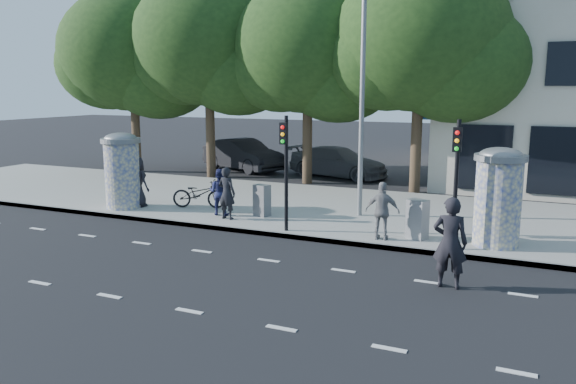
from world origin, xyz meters
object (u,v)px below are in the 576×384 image
at_px(traffic_pole_far, 456,171).
at_px(cabinet_left, 262,200).
at_px(street_lamp, 362,73).
at_px(ped_a, 137,182).
at_px(cabinet_right, 417,219).
at_px(car_mid, 243,155).
at_px(ped_e, 382,211).
at_px(bicycle, 199,194).
at_px(ad_column_left, 122,169).
at_px(traffic_pole_near, 285,161).
at_px(ad_column_right, 498,195).
at_px(car_right, 338,162).
at_px(ped_c, 220,192).
at_px(ped_b, 227,193).
at_px(man_road, 450,243).

height_order(traffic_pole_far, cabinet_left, traffic_pole_far).
relative_size(street_lamp, ped_a, 4.45).
relative_size(ped_a, cabinet_right, 1.61).
height_order(street_lamp, ped_a, street_lamp).
xyz_separation_m(traffic_pole_far, cabinet_left, (-6.33, 1.51, -1.56)).
relative_size(traffic_pole_far, car_mid, 0.67).
height_order(ped_e, car_mid, ped_e).
height_order(bicycle, cabinet_left, cabinet_left).
height_order(ad_column_left, car_mid, ad_column_left).
bearing_deg(cabinet_right, traffic_pole_near, -145.74).
distance_m(ad_column_left, street_lamp, 8.90).
distance_m(ad_column_right, traffic_pole_far, 1.52).
relative_size(traffic_pole_near, car_mid, 0.67).
xyz_separation_m(cabinet_left, cabinet_right, (5.26, -0.80, 0.04)).
bearing_deg(ped_e, car_right, -67.70).
bearing_deg(ped_c, car_mid, -71.75).
bearing_deg(car_right, ped_e, -143.58).
xyz_separation_m(ped_e, cabinet_left, (-4.38, 1.29, -0.30)).
bearing_deg(ped_b, bicycle, -25.25).
relative_size(ped_b, bicycle, 0.89).
distance_m(ad_column_right, ped_e, 3.08).
bearing_deg(traffic_pole_far, traffic_pole_near, 180.00).
height_order(cabinet_left, cabinet_right, cabinet_right).
distance_m(cabinet_left, car_right, 9.87).
bearing_deg(ped_a, cabinet_right, -174.56).
xyz_separation_m(ad_column_right, ped_b, (-8.17, -0.25, -0.54)).
distance_m(bicycle, cabinet_left, 2.60).
distance_m(cabinet_left, cabinet_right, 5.32).
bearing_deg(ped_c, street_lamp, -164.04).
xyz_separation_m(ped_c, car_mid, (-4.64, 10.23, -0.10)).
distance_m(bicycle, car_right, 9.80).
height_order(ad_column_left, ad_column_right, same).
bearing_deg(traffic_pole_near, ped_b, 164.45).
relative_size(ped_c, ped_e, 0.95).
bearing_deg(bicycle, car_right, -28.23).
xyz_separation_m(ped_e, man_road, (2.21, -2.75, 0.05)).
relative_size(traffic_pole_near, cabinet_right, 3.04).
height_order(ped_b, car_mid, ped_b).
xyz_separation_m(ped_e, cabinet_right, (0.88, 0.49, -0.26)).
height_order(ped_b, ped_e, ped_b).
bearing_deg(traffic_pole_far, cabinet_right, 146.52).
relative_size(ad_column_left, ped_a, 1.47).
relative_size(ped_e, car_mid, 0.32).
relative_size(ad_column_left, ad_column_right, 1.00).
relative_size(traffic_pole_far, ped_e, 2.08).
bearing_deg(car_right, street_lamp, -145.02).
xyz_separation_m(traffic_pole_far, street_lamp, (-3.40, 2.84, 2.56)).
distance_m(ped_c, cabinet_left, 1.45).
bearing_deg(traffic_pole_near, ad_column_left, 173.89).
distance_m(ped_a, car_right, 11.06).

